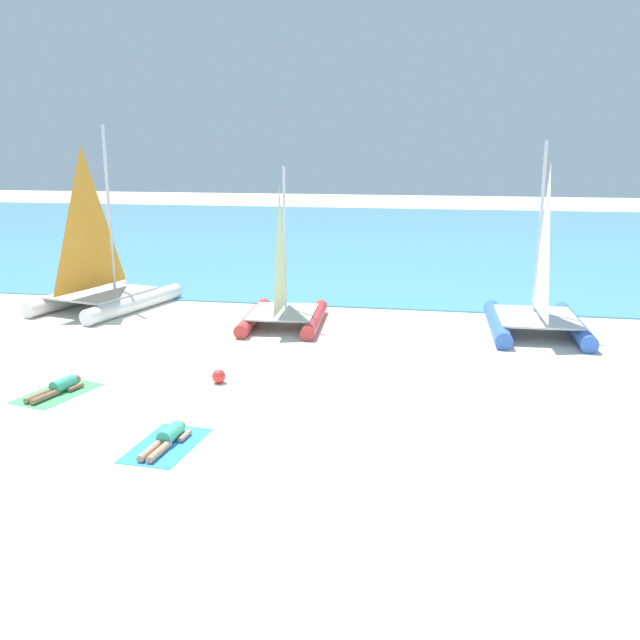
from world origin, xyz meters
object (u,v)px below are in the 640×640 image
object	(u,v)px
sailboat_blue	(537,306)
sunbather_left	(59,387)
beach_ball	(219,376)
sailboat_white	(102,282)
sunbather_right	(168,438)
sailboat_red	(283,303)
towel_left	(57,393)
towel_right	(166,445)

from	to	relation	value
sailboat_blue	sunbather_left	size ratio (longest dim) A/B	3.65
sailboat_blue	beach_ball	xyz separation A→B (m)	(-7.96, -6.13, -0.68)
sailboat_white	sunbather_right	xyz separation A→B (m)	(6.64, -10.44, -0.79)
sailboat_red	sunbather_right	size ratio (longest dim) A/B	3.13
sailboat_white	sunbather_right	distance (m)	12.40
sailboat_white	sailboat_red	bearing A→B (deg)	3.92
towel_left	towel_right	bearing A→B (deg)	-32.31
sunbather_left	beach_ball	distance (m)	3.64
sailboat_blue	sunbather_right	world-z (taller)	sailboat_blue
sailboat_red	sailboat_white	world-z (taller)	sailboat_white
sailboat_white	sunbather_left	bearing A→B (deg)	-55.27
sunbather_left	sailboat_blue	bearing A→B (deg)	47.68
sailboat_red	towel_left	distance (m)	7.96
sunbather_right	sailboat_white	bearing A→B (deg)	126.79
towel_right	sailboat_white	bearing A→B (deg)	122.28
sailboat_white	sunbather_left	size ratio (longest dim) A/B	3.99
sailboat_red	sailboat_blue	bearing A→B (deg)	-0.68
sailboat_red	beach_ball	distance (m)	5.68
towel_right	sunbather_right	distance (m)	0.14
sailboat_blue	sailboat_white	world-z (taller)	sailboat_white
towel_right	beach_ball	xyz separation A→B (m)	(-0.17, 3.65, 0.16)
towel_left	beach_ball	bearing A→B (deg)	22.20
towel_left	beach_ball	distance (m)	3.68
sailboat_red	sailboat_white	distance (m)	6.81
towel_left	sunbather_right	bearing A→B (deg)	-31.51
sailboat_white	sunbather_left	xyz separation A→B (m)	(3.08, -8.18, -0.79)
sailboat_red	sunbather_right	world-z (taller)	sailboat_red
sailboat_blue	towel_right	bearing A→B (deg)	-130.48
sailboat_red	towel_right	size ratio (longest dim) A/B	2.58
sailboat_white	towel_right	world-z (taller)	sailboat_white
sailboat_blue	sunbather_right	xyz separation A→B (m)	(-7.78, -9.71, -0.71)
sailboat_blue	sailboat_white	xyz separation A→B (m)	(-14.42, 0.73, 0.08)
towel_right	sunbather_right	xyz separation A→B (m)	(0.01, 0.07, 0.13)
sailboat_white	beach_ball	bearing A→B (deg)	-32.56
sailboat_red	sunbather_right	bearing A→B (deg)	-94.63
sunbather_left	sailboat_red	bearing A→B (deg)	76.90
sailboat_blue	towel_right	xyz separation A→B (m)	(-7.79, -9.78, -0.84)
sailboat_blue	towel_left	size ratio (longest dim) A/B	2.98
sunbather_left	towel_right	size ratio (longest dim) A/B	0.82
sunbather_right	beach_ball	xyz separation A→B (m)	(-0.18, 3.58, 0.03)
sailboat_white	towel_right	distance (m)	12.46
sailboat_white	towel_left	world-z (taller)	sailboat_white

